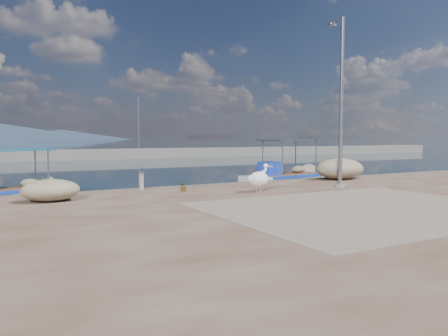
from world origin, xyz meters
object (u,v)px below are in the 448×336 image
boat_left (14,196)px  lamp_post (341,108)px  pelican (259,179)px  bollard_near (141,180)px  boat_right (289,180)px

boat_left → lamp_post: size_ratio=0.77×
boat_left → pelican: 10.04m
pelican → bollard_near: (-3.73, 2.75, -0.11)m
boat_left → lamp_post: (12.06, -6.00, 3.61)m
boat_left → bollard_near: (4.37, -3.12, 0.71)m
boat_right → bollard_near: size_ratio=8.44×
bollard_near → pelican: bearing=-36.4°
lamp_post → bollard_near: 8.71m
boat_right → bollard_near: boat_right is taller
boat_left → boat_right: size_ratio=0.86×
boat_left → bollard_near: bearing=-53.0°
pelican → boat_right: bearing=50.4°
boat_left → pelican: bearing=-53.4°
boat_left → lamp_post: lamp_post is taller
pelican → bollard_near: size_ratio=1.53×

